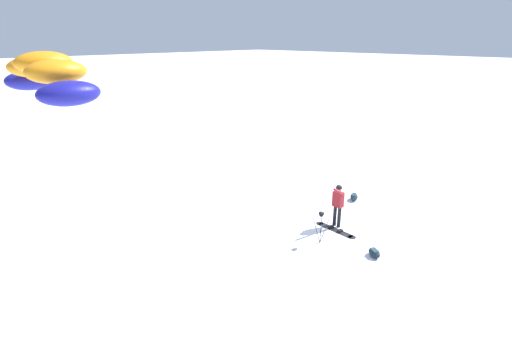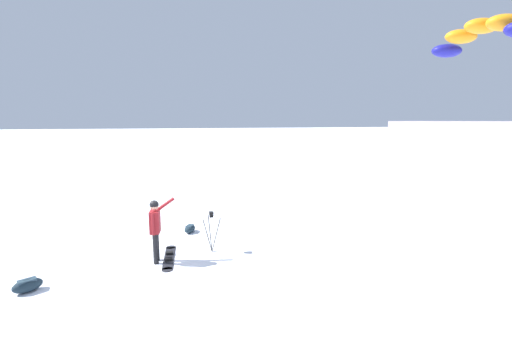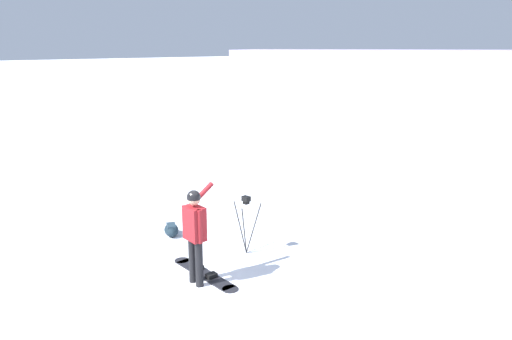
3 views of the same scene
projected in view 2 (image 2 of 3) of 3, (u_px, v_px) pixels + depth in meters
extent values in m
plane|color=white|center=(148.00, 266.00, 9.02)|extent=(300.00, 300.00, 0.00)
cylinder|color=black|center=(157.00, 246.00, 9.32)|extent=(0.14, 0.14, 0.86)
cylinder|color=black|center=(156.00, 249.00, 9.10)|extent=(0.14, 0.14, 0.86)
cube|color=maroon|center=(155.00, 222.00, 9.10)|extent=(0.30, 0.42, 0.61)
sphere|color=tan|center=(154.00, 206.00, 9.03)|extent=(0.23, 0.23, 0.23)
sphere|color=black|center=(154.00, 205.00, 9.03)|extent=(0.25, 0.25, 0.25)
cylinder|color=maroon|center=(165.00, 205.00, 9.25)|extent=(0.56, 0.14, 0.42)
cylinder|color=maroon|center=(153.00, 224.00, 8.90)|extent=(0.09, 0.09, 0.61)
cube|color=black|center=(169.00, 258.00, 9.53)|extent=(0.40, 1.59, 0.02)
cylinder|color=black|center=(171.00, 247.00, 10.30)|extent=(0.29, 0.29, 0.02)
cylinder|color=black|center=(167.00, 270.00, 8.77)|extent=(0.29, 0.29, 0.02)
cube|color=black|center=(170.00, 253.00, 9.74)|extent=(0.21, 0.15, 0.08)
cube|color=black|center=(169.00, 259.00, 9.31)|extent=(0.21, 0.15, 0.08)
ellipsoid|color=orange|center=(505.00, 23.00, 9.27)|extent=(1.14, 0.77, 0.44)
ellipsoid|color=orange|center=(482.00, 26.00, 10.03)|extent=(1.14, 0.77, 0.44)
ellipsoid|color=orange|center=(461.00, 37.00, 10.82)|extent=(1.14, 0.77, 0.44)
ellipsoid|color=navy|center=(447.00, 51.00, 11.46)|extent=(1.14, 0.77, 0.44)
ellipsoid|color=#192833|center=(190.00, 229.00, 11.68)|extent=(0.54, 0.62, 0.27)
cube|color=#263A47|center=(190.00, 226.00, 11.66)|extent=(0.32, 0.37, 0.08)
cylinder|color=#262628|center=(210.00, 233.00, 10.06)|extent=(0.09, 0.33, 1.08)
cylinder|color=#262628|center=(208.00, 236.00, 9.82)|extent=(0.30, 0.19, 1.08)
cylinder|color=#262628|center=(216.00, 235.00, 9.87)|extent=(0.28, 0.22, 1.08)
cube|color=black|center=(211.00, 216.00, 9.84)|extent=(0.10, 0.10, 0.06)
cube|color=black|center=(211.00, 214.00, 9.83)|extent=(0.12, 0.16, 0.10)
ellipsoid|color=#192833|center=(28.00, 286.00, 7.64)|extent=(0.70, 0.58, 0.31)
cube|color=#263A47|center=(27.00, 281.00, 7.63)|extent=(0.42, 0.35, 0.08)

